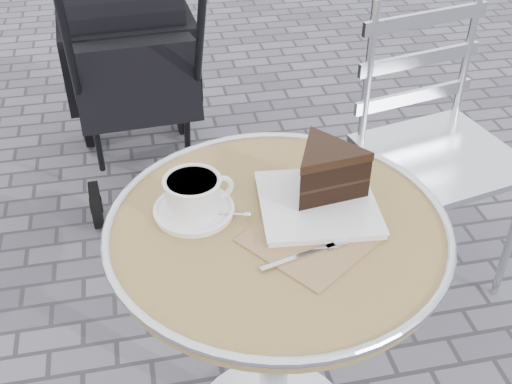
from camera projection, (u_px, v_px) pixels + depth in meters
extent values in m
cylinder|color=silver|center=(275.00, 343.00, 1.54)|extent=(0.07, 0.07, 0.67)
cylinder|color=tan|center=(277.00, 231.00, 1.33)|extent=(0.70, 0.70, 0.03)
torus|color=silver|center=(278.00, 225.00, 1.32)|extent=(0.72, 0.72, 0.02)
cylinder|color=white|center=(194.00, 211.00, 1.35)|extent=(0.17, 0.17, 0.01)
cylinder|color=white|center=(193.00, 195.00, 1.32)|extent=(0.14, 0.14, 0.07)
torus|color=white|center=(221.00, 188.00, 1.34)|extent=(0.06, 0.02, 0.06)
cylinder|color=beige|center=(192.00, 182.00, 1.30)|extent=(0.10, 0.10, 0.01)
cube|color=#987253|center=(310.00, 239.00, 1.28)|extent=(0.30, 0.30, 0.00)
cube|color=white|center=(317.00, 205.00, 1.36)|extent=(0.26, 0.26, 0.01)
cylinder|color=silver|center=(415.00, 270.00, 1.92)|extent=(0.03, 0.03, 0.48)
cylinder|color=silver|center=(511.00, 239.00, 2.04)|extent=(0.03, 0.03, 0.48)
cylinder|color=silver|center=(353.00, 203.00, 2.19)|extent=(0.03, 0.03, 0.48)
cylinder|color=silver|center=(441.00, 178.00, 2.30)|extent=(0.03, 0.03, 0.48)
cube|color=silver|center=(442.00, 157.00, 1.96)|extent=(0.50, 0.50, 0.02)
cube|color=black|center=(132.00, 68.00, 2.46)|extent=(0.46, 0.70, 0.41)
cylinder|color=black|center=(96.00, 205.00, 2.42)|extent=(0.05, 0.18, 0.18)
cylinder|color=black|center=(207.00, 188.00, 2.51)|extent=(0.05, 0.18, 0.18)
cylinder|color=black|center=(86.00, 115.00, 2.86)|extent=(0.05, 0.29, 0.28)
cylinder|color=black|center=(180.00, 103.00, 2.95)|extent=(0.05, 0.29, 0.28)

